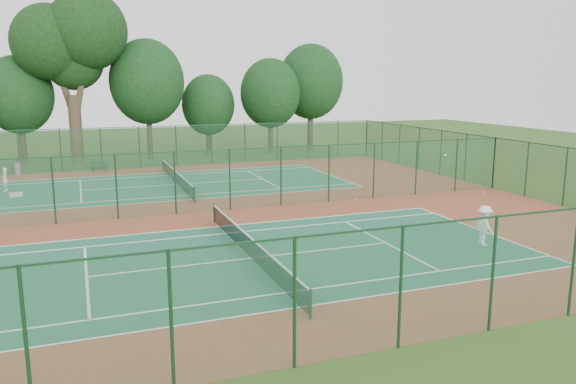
% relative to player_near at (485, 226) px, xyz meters
% --- Properties ---
extents(ground, '(120.00, 120.00, 0.00)m').
position_rel_player_near_xyz_m(ground, '(-10.32, 10.84, -0.92)').
color(ground, '#2D4E18').
rests_on(ground, ground).
extents(red_pad, '(40.00, 36.00, 0.01)m').
position_rel_player_near_xyz_m(red_pad, '(-10.32, 10.84, -0.91)').
color(red_pad, brown).
rests_on(red_pad, ground).
extents(court_near, '(23.77, 10.97, 0.01)m').
position_rel_player_near_xyz_m(court_near, '(-10.32, 1.84, -0.90)').
color(court_near, '#1D5D3E').
rests_on(court_near, red_pad).
extents(court_far, '(23.77, 10.97, 0.01)m').
position_rel_player_near_xyz_m(court_far, '(-10.32, 19.84, -0.90)').
color(court_far, '#206541').
rests_on(court_far, red_pad).
extents(fence_north, '(40.00, 0.09, 3.50)m').
position_rel_player_near_xyz_m(fence_north, '(-10.32, 28.84, 0.84)').
color(fence_north, '#194B2C').
rests_on(fence_north, ground).
extents(fence_south, '(40.00, 0.09, 3.50)m').
position_rel_player_near_xyz_m(fence_south, '(-10.32, -7.16, 0.84)').
color(fence_south, '#194D2D').
rests_on(fence_south, ground).
extents(fence_east, '(0.09, 36.00, 3.50)m').
position_rel_player_near_xyz_m(fence_east, '(9.68, 10.84, 0.84)').
color(fence_east, '#174728').
rests_on(fence_east, ground).
extents(fence_divider, '(40.00, 0.09, 3.50)m').
position_rel_player_near_xyz_m(fence_divider, '(-10.32, 10.84, 0.84)').
color(fence_divider, '#194D2D').
rests_on(fence_divider, ground).
extents(tennis_net_near, '(0.10, 12.90, 0.97)m').
position_rel_player_near_xyz_m(tennis_net_near, '(-10.32, 1.84, -0.37)').
color(tennis_net_near, '#163C21').
rests_on(tennis_net_near, ground).
extents(tennis_net_far, '(0.10, 12.90, 0.97)m').
position_rel_player_near_xyz_m(tennis_net_far, '(-10.32, 19.84, -0.37)').
color(tennis_net_far, '#14371C').
rests_on(tennis_net_far, ground).
extents(player_near, '(0.73, 1.20, 1.80)m').
position_rel_player_near_xyz_m(player_near, '(0.00, 0.00, 0.00)').
color(player_near, white).
rests_on(player_near, court_near).
extents(player_far, '(0.46, 0.63, 1.58)m').
position_rel_player_near_xyz_m(player_far, '(-21.39, 21.39, -0.11)').
color(player_far, silver).
rests_on(player_far, court_far).
extents(trash_bin, '(0.60, 0.60, 0.95)m').
position_rel_player_near_xyz_m(trash_bin, '(-21.22, 28.44, -0.43)').
color(trash_bin, gray).
rests_on(trash_bin, red_pad).
extents(bench, '(1.39, 0.76, 0.82)m').
position_rel_player_near_xyz_m(bench, '(-15.21, 27.85, -0.49)').
color(bench, '#13371D').
rests_on(bench, red_pad).
extents(kit_bag, '(0.80, 0.43, 0.28)m').
position_rel_player_near_xyz_m(kit_bag, '(-20.58, 19.14, -0.77)').
color(kit_bag, silver).
rests_on(kit_bag, red_pad).
extents(stray_ball_a, '(0.06, 0.06, 0.06)m').
position_rel_player_near_xyz_m(stray_ball_a, '(-3.88, 10.06, -0.88)').
color(stray_ball_a, gold).
rests_on(stray_ball_a, red_pad).
extents(stray_ball_b, '(0.07, 0.07, 0.07)m').
position_rel_player_near_xyz_m(stray_ball_b, '(-0.84, 10.61, -0.87)').
color(stray_ball_b, yellow).
rests_on(stray_ball_b, red_pad).
extents(stray_ball_c, '(0.08, 0.08, 0.08)m').
position_rel_player_near_xyz_m(stray_ball_c, '(-7.45, 10.38, -0.87)').
color(stray_ball_c, '#BBCE30').
rests_on(stray_ball_c, red_pad).
extents(big_tree, '(9.70, 7.10, 14.91)m').
position_rel_player_near_xyz_m(big_tree, '(-16.66, 33.77, 9.64)').
color(big_tree, '#3D2F21').
rests_on(big_tree, ground).
extents(evergreen_row, '(39.00, 5.00, 12.00)m').
position_rel_player_near_xyz_m(evergreen_row, '(-9.82, 35.09, -0.92)').
color(evergreen_row, black).
rests_on(evergreen_row, ground).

